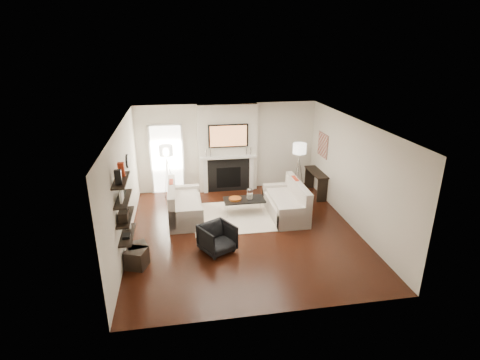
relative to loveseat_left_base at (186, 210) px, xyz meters
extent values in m
plane|color=black|center=(1.40, -1.05, -0.21)|extent=(6.00, 6.00, 0.00)
plane|color=white|center=(1.40, -1.05, 2.49)|extent=(6.00, 6.00, 0.00)
plane|color=silver|center=(1.40, 1.95, 1.14)|extent=(5.50, 0.00, 5.50)
plane|color=silver|center=(1.40, -4.05, 1.14)|extent=(5.50, 0.00, 5.50)
plane|color=silver|center=(-1.35, -1.05, 1.14)|extent=(0.00, 6.00, 6.00)
plane|color=silver|center=(4.15, -1.05, 1.14)|extent=(0.00, 6.00, 6.00)
cube|color=silver|center=(1.40, 1.83, 1.14)|extent=(1.80, 0.25, 2.70)
cube|color=black|center=(1.40, 1.69, 0.31)|extent=(1.30, 0.02, 1.04)
cube|color=black|center=(1.40, 1.69, 0.24)|extent=(0.75, 0.02, 0.65)
cube|color=white|center=(0.68, 1.66, 0.34)|extent=(0.12, 0.08, 1.10)
cube|color=white|center=(2.12, 1.66, 0.34)|extent=(0.12, 0.08, 1.10)
cube|color=white|center=(1.40, 1.64, 0.91)|extent=(1.70, 0.18, 0.07)
cube|color=black|center=(1.40, 1.67, 1.57)|extent=(1.20, 0.06, 0.70)
cube|color=#BF723F|center=(1.40, 1.63, 1.57)|extent=(1.10, 0.00, 0.62)
cylinder|color=silver|center=(0.85, 1.65, 1.09)|extent=(0.04, 0.04, 0.30)
cylinder|color=silver|center=(0.72, 1.65, 1.06)|extent=(0.04, 0.04, 0.24)
cylinder|color=silver|center=(1.95, 1.65, 1.09)|extent=(0.04, 0.04, 0.30)
cylinder|color=silver|center=(2.08, 1.65, 1.06)|extent=(0.04, 0.04, 0.24)
cube|color=white|center=(-0.45, 1.93, 0.84)|extent=(0.90, 0.02, 2.10)
cube|color=white|center=(-0.93, 1.91, 0.84)|extent=(0.06, 0.06, 2.16)
cube|color=white|center=(0.03, 1.91, 0.84)|extent=(0.06, 0.06, 2.16)
cube|color=white|center=(-0.45, 1.91, 1.92)|extent=(1.02, 0.06, 0.06)
cube|color=beige|center=(1.49, -0.17, -0.20)|extent=(2.60, 2.00, 0.01)
cube|color=beige|center=(0.00, 0.00, 0.00)|extent=(0.85, 1.80, 0.42)
cube|color=beige|center=(-0.33, 0.00, 0.32)|extent=(0.18, 1.80, 0.80)
cube|color=beige|center=(0.00, -0.81, 0.09)|extent=(0.85, 0.18, 0.60)
cube|color=beige|center=(0.00, 0.81, 0.09)|extent=(0.85, 0.18, 0.60)
cube|color=beige|center=(0.05, 0.00, 0.26)|extent=(0.63, 1.44, 0.10)
cube|color=#B42F16|center=(-0.33, 0.30, 0.52)|extent=(0.10, 0.42, 0.42)
cube|color=black|center=(-0.33, -0.30, 0.51)|extent=(0.10, 0.40, 0.40)
cube|color=beige|center=(2.66, -0.30, 0.00)|extent=(0.85, 1.80, 0.42)
cube|color=beige|center=(3.00, -0.30, 0.32)|extent=(0.18, 1.80, 0.80)
cube|color=beige|center=(2.66, -1.11, 0.09)|extent=(0.85, 0.18, 0.60)
cube|color=beige|center=(2.66, 0.51, 0.09)|extent=(0.85, 0.18, 0.60)
cube|color=beige|center=(2.61, -0.30, 0.26)|extent=(0.63, 1.44, 0.10)
cube|color=#B42F16|center=(3.00, 0.00, 0.52)|extent=(0.10, 0.42, 0.42)
cube|color=black|center=(3.00, -0.60, 0.51)|extent=(0.10, 0.40, 0.40)
cube|color=black|center=(1.59, 0.00, 0.19)|extent=(1.10, 0.55, 0.04)
cylinder|color=silver|center=(1.09, -0.22, -0.02)|extent=(0.02, 0.02, 0.38)
cylinder|color=silver|center=(2.09, -0.22, -0.02)|extent=(0.02, 0.02, 0.38)
cylinder|color=silver|center=(1.09, 0.22, -0.02)|extent=(0.02, 0.02, 0.38)
cylinder|color=silver|center=(2.09, 0.22, -0.02)|extent=(0.02, 0.02, 0.38)
cylinder|color=white|center=(1.74, 0.00, 0.35)|extent=(0.16, 0.16, 0.28)
cylinder|color=white|center=(1.74, 0.00, 0.29)|extent=(0.10, 0.10, 0.16)
cylinder|color=#BB5F1F|center=(1.34, 0.00, 0.24)|extent=(0.34, 0.34, 0.06)
imported|color=black|center=(0.65, -1.83, 0.14)|extent=(0.90, 0.89, 0.70)
cylinder|color=silver|center=(-0.45, 1.54, 0.39)|extent=(0.02, 0.02, 1.20)
cylinder|color=white|center=(-0.45, 1.54, 1.24)|extent=(0.40, 0.40, 0.30)
cylinder|color=silver|center=(-0.34, 1.54, 0.39)|extent=(0.25, 0.02, 1.23)
cylinder|color=silver|center=(-0.51, 1.63, 0.39)|extent=(0.14, 0.22, 1.23)
cylinder|color=silver|center=(-0.51, 1.44, 0.39)|extent=(0.14, 0.22, 1.23)
cylinder|color=silver|center=(3.45, 1.10, 0.39)|extent=(0.02, 0.02, 1.20)
cylinder|color=white|center=(3.45, 1.10, 1.24)|extent=(0.40, 0.40, 0.30)
cylinder|color=silver|center=(3.56, 1.10, 0.39)|extent=(0.25, 0.02, 1.23)
cylinder|color=silver|center=(3.39, 1.19, 0.39)|extent=(0.14, 0.22, 1.23)
cylinder|color=silver|center=(3.39, 1.00, 0.39)|extent=(0.14, 0.22, 1.23)
cube|color=black|center=(3.97, 0.94, 0.52)|extent=(0.35, 1.20, 0.04)
cube|color=black|center=(3.97, 0.39, 0.14)|extent=(0.30, 0.04, 0.71)
cube|color=black|center=(3.97, 1.49, 0.14)|extent=(0.30, 0.04, 0.71)
cube|color=#9E624F|center=(4.13, 1.00, 1.34)|extent=(0.03, 0.70, 0.70)
cube|color=black|center=(-1.22, -2.05, 0.49)|extent=(0.25, 1.00, 0.03)
cube|color=black|center=(-1.22, -2.05, 0.89)|extent=(0.25, 1.00, 0.04)
cube|color=black|center=(-1.22, -2.05, 1.29)|extent=(0.25, 1.00, 0.04)
cube|color=black|center=(-1.22, -2.05, 1.69)|extent=(0.25, 1.00, 0.04)
cube|color=black|center=(-1.22, -2.31, 1.85)|extent=(0.12, 0.10, 0.28)
cube|color=#B42F16|center=(-1.22, -1.87, 1.85)|extent=(0.12, 0.10, 0.28)
cube|color=white|center=(-1.22, -2.19, 1.42)|extent=(0.04, 0.30, 0.22)
cube|color=black|center=(-1.22, -1.87, 1.40)|extent=(0.04, 0.22, 0.18)
cube|color=black|center=(-1.22, -2.26, 1.01)|extent=(0.18, 0.25, 0.20)
cube|color=black|center=(-1.22, -1.90, 0.97)|extent=(0.15, 0.12, 0.12)
cube|color=black|center=(-1.22, -2.18, 0.53)|extent=(0.14, 0.20, 0.05)
cube|color=white|center=(-1.22, -1.81, 0.60)|extent=(0.10, 0.10, 0.18)
cylinder|color=black|center=(-1.33, -0.15, 1.49)|extent=(0.04, 0.34, 0.34)
cylinder|color=white|center=(-1.31, -0.15, 1.49)|extent=(0.01, 0.29, 0.29)
cube|color=black|center=(-1.07, -1.96, -0.01)|extent=(0.49, 0.49, 0.40)
cube|color=black|center=(-1.07, -2.18, -0.01)|extent=(0.52, 0.52, 0.40)
camera|label=1|loc=(-0.07, -9.15, 4.24)|focal=28.00mm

